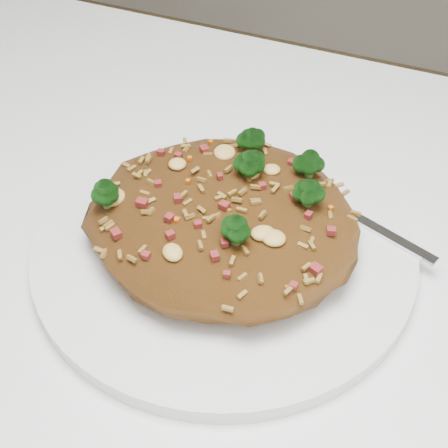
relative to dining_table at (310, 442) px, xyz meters
The scene contains 4 objects.
dining_table is the anchor object (origin of this frame).
plate 0.16m from the dining_table, 143.30° to the left, with size 0.29×0.29×0.01m, color white.
fried_rice 0.18m from the dining_table, 143.02° to the left, with size 0.20×0.18×0.06m.
fork 0.18m from the dining_table, 98.31° to the left, with size 0.16×0.07×0.00m.
Camera 1 is at (0.03, -0.22, 1.10)m, focal length 50.00 mm.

